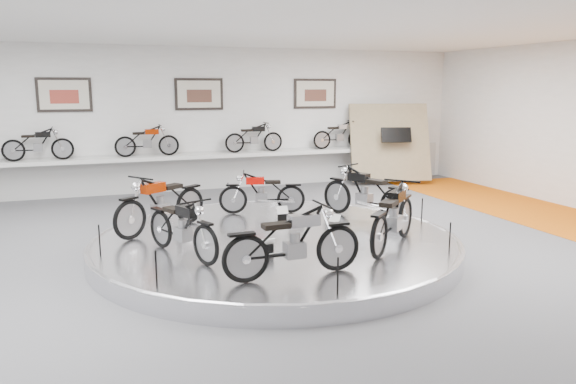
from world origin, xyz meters
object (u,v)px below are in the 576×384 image
object	(u,v)px
display_platform	(276,245)
shelf	(203,156)
bike_a	(365,193)
bike_f	(393,216)
bike_b	(262,192)
bike_c	(161,203)
bike_e	(293,241)
bike_d	(182,227)

from	to	relation	value
display_platform	shelf	size ratio (longest dim) A/B	0.58
bike_a	bike_f	distance (m)	2.03
bike_b	shelf	bearing A→B (deg)	-70.10
bike_b	bike_c	size ratio (longest dim) A/B	0.84
bike_b	bike_e	size ratio (longest dim) A/B	0.88
bike_f	bike_c	bearing A→B (deg)	102.64
display_platform	bike_e	size ratio (longest dim) A/B	3.70
bike_e	bike_b	bearing A→B (deg)	76.88
bike_a	bike_d	distance (m)	4.06
shelf	bike_d	xyz separation A→B (m)	(-1.73, -7.00, -0.23)
bike_b	bike_d	bearing A→B (deg)	65.78
bike_a	shelf	bearing A→B (deg)	-5.21
bike_a	bike_f	bearing A→B (deg)	139.78
bike_c	bike_d	size ratio (longest dim) A/B	1.12
shelf	bike_a	world-z (taller)	bike_a
bike_b	bike_d	distance (m)	3.20
shelf	bike_e	distance (m)	8.50
display_platform	bike_d	size ratio (longest dim) A/B	3.97
bike_c	bike_f	bearing A→B (deg)	110.30
bike_c	bike_d	xyz separation A→B (m)	(0.10, -1.68, -0.06)
bike_b	bike_f	bearing A→B (deg)	127.84
bike_b	bike_c	distance (m)	2.30
bike_d	bike_f	xyz separation A→B (m)	(3.33, -0.68, 0.06)
bike_c	bike_f	distance (m)	4.16
shelf	bike_f	xyz separation A→B (m)	(1.59, -7.68, -0.17)
bike_c	bike_f	size ratio (longest dim) A/B	1.00
bike_e	bike_f	xyz separation A→B (m)	(2.04, 0.81, 0.02)
display_platform	bike_b	bearing A→B (deg)	80.04
bike_c	display_platform	bearing A→B (deg)	114.31
bike_b	bike_d	size ratio (longest dim) A/B	0.94
bike_a	bike_e	bearing A→B (deg)	111.84
shelf	bike_b	bearing A→B (deg)	-85.90
bike_b	bike_d	world-z (taller)	bike_d
bike_d	shelf	bearing A→B (deg)	143.22
bike_d	bike_c	bearing A→B (deg)	160.52
shelf	bike_c	world-z (taller)	bike_c
bike_f	bike_e	bearing A→B (deg)	158.82
shelf	bike_d	bearing A→B (deg)	-103.92
bike_a	bike_c	bearing A→B (deg)	58.81
display_platform	bike_c	distance (m)	2.24
bike_d	bike_e	size ratio (longest dim) A/B	0.93
display_platform	bike_f	distance (m)	2.15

